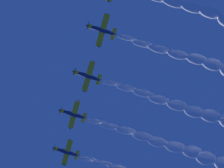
# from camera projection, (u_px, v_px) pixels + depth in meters

# --- Properties ---
(airplane_left_wingman) EXTENTS (7.77, 8.68, 2.81)m
(airplane_left_wingman) POSITION_uv_depth(u_px,v_px,m) (101.00, 30.00, 94.51)
(airplane_left_wingman) COLOR navy
(airplane_right_wingman) EXTENTS (7.77, 8.67, 2.94)m
(airplane_right_wingman) POSITION_uv_depth(u_px,v_px,m) (87.00, 76.00, 98.41)
(airplane_right_wingman) COLOR navy
(airplane_outer_left) EXTENTS (7.75, 8.66, 2.60)m
(airplane_outer_left) POSITION_uv_depth(u_px,v_px,m) (72.00, 114.00, 102.72)
(airplane_outer_left) COLOR navy
(airplane_outer_right) EXTENTS (7.75, 8.68, 2.45)m
(airplane_outer_right) POSITION_uv_depth(u_px,v_px,m) (66.00, 152.00, 107.24)
(airplane_outer_right) COLOR navy
(smoke_trail_left_wingman) EXTENTS (40.59, 9.55, 8.68)m
(smoke_trail_left_wingman) POSITION_uv_depth(u_px,v_px,m) (223.00, 68.00, 93.51)
(smoke_trail_left_wingman) COLOR white
(smoke_trail_right_wingman) EXTENTS (41.43, 9.64, 8.53)m
(smoke_trail_right_wingman) POSITION_uv_depth(u_px,v_px,m) (205.00, 113.00, 97.54)
(smoke_trail_right_wingman) COLOR white
(smoke_trail_outer_left) EXTENTS (41.30, 9.11, 8.76)m
(smoke_trail_outer_left) POSITION_uv_depth(u_px,v_px,m) (184.00, 150.00, 101.77)
(smoke_trail_outer_left) COLOR white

